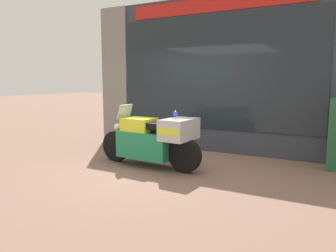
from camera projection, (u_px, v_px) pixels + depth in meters
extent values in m
plane|color=#7A5B4C|center=(162.00, 167.00, 6.33)|extent=(60.00, 60.00, 0.00)
cube|color=#333842|center=(203.00, 75.00, 7.82)|extent=(5.79, 0.40, 3.57)
cube|color=gray|center=(120.00, 76.00, 9.04)|extent=(0.80, 0.55, 3.57)
cube|color=#1E262D|center=(214.00, 73.00, 7.45)|extent=(4.77, 0.02, 2.57)
cube|color=red|center=(216.00, 4.00, 7.24)|extent=(4.29, 0.03, 0.32)
cube|color=slate|center=(215.00, 139.00, 7.88)|extent=(4.55, 0.30, 0.55)
cube|color=silver|center=(218.00, 100.00, 7.87)|extent=(4.55, 0.02, 1.32)
cube|color=beige|center=(216.00, 73.00, 7.66)|extent=(4.55, 0.30, 0.02)
cube|color=navy|center=(154.00, 72.00, 8.48)|extent=(0.18, 0.04, 0.06)
cube|color=#C68E19|center=(184.00, 72.00, 8.07)|extent=(0.18, 0.04, 0.06)
cube|color=maroon|center=(216.00, 71.00, 7.66)|extent=(0.18, 0.04, 0.06)
cube|color=black|center=(253.00, 71.00, 7.25)|extent=(0.18, 0.04, 0.06)
cube|color=#B7B2A8|center=(293.00, 70.00, 6.83)|extent=(0.18, 0.04, 0.06)
cube|color=yellow|center=(163.00, 119.00, 8.44)|extent=(0.19, 0.04, 0.27)
cube|color=#2D8E42|center=(214.00, 122.00, 7.76)|extent=(0.19, 0.03, 0.27)
cube|color=white|center=(276.00, 126.00, 7.08)|extent=(0.19, 0.01, 0.27)
cylinder|color=black|center=(116.00, 146.00, 6.79)|extent=(0.64, 0.17, 0.63)
cylinder|color=black|center=(185.00, 155.00, 5.93)|extent=(0.64, 0.17, 0.63)
cube|color=#1E8456|center=(147.00, 144.00, 6.37)|extent=(1.13, 0.59, 0.51)
cube|color=yellow|center=(139.00, 125.00, 6.41)|extent=(0.63, 0.51, 0.28)
cube|color=black|center=(157.00, 125.00, 6.18)|extent=(0.66, 0.43, 0.10)
cube|color=#B7B7BC|center=(179.00, 129.00, 5.93)|extent=(0.52, 0.77, 0.38)
cube|color=yellow|center=(179.00, 129.00, 5.93)|extent=(0.48, 0.78, 0.11)
cube|color=#B2BCC6|center=(125.00, 112.00, 6.56)|extent=(0.14, 0.38, 0.29)
sphere|color=white|center=(117.00, 127.00, 6.71)|extent=(0.14, 0.14, 0.14)
sphere|color=blue|center=(175.00, 114.00, 5.93)|extent=(0.09, 0.09, 0.09)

